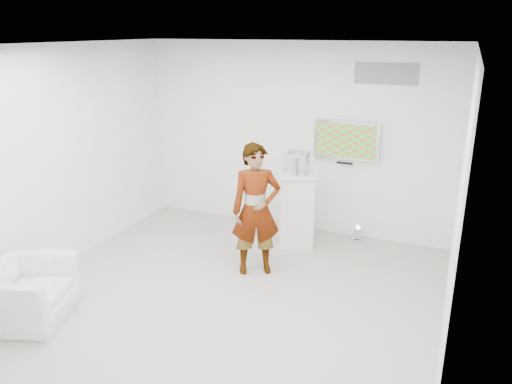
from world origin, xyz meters
TOP-DOWN VIEW (x-y plane):
  - room at (0.00, 0.00)m, footprint 5.01×5.01m
  - tv at (0.85, 2.45)m, footprint 1.00×0.08m
  - logo_decal at (1.35, 2.49)m, footprint 0.90×0.02m
  - person at (0.07, 0.75)m, footprint 0.78×0.70m
  - armchair at (-1.88, -1.33)m, footprint 1.13×1.21m
  - pedestal at (0.27, 1.83)m, footprint 0.72×0.72m
  - floor_uplight at (1.15, 2.25)m, footprint 0.21×0.21m
  - vitrine at (0.27, 1.83)m, footprint 0.33×0.33m
  - console at (0.27, 1.83)m, footprint 0.05×0.16m
  - wii_remote at (0.21, 1.00)m, footprint 0.09×0.13m

SIDE VIEW (x-z plane):
  - floor_uplight at x=1.15m, z-range 0.00..0.25m
  - armchair at x=-1.88m, z-range 0.00..0.64m
  - pedestal at x=0.27m, z-range 0.00..1.14m
  - person at x=0.07m, z-range 0.00..1.78m
  - console at x=0.27m, z-range 1.14..1.36m
  - vitrine at x=0.27m, z-range 1.14..1.44m
  - room at x=0.00m, z-range 0.00..3.00m
  - tv at x=0.85m, z-range 1.25..1.85m
  - wii_remote at x=0.21m, z-range 1.59..1.62m
  - logo_decal at x=1.35m, z-range 2.40..2.70m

